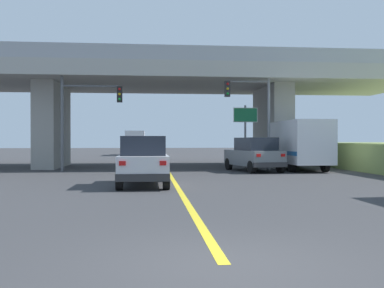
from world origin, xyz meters
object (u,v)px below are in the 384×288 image
traffic_signal_nearside (255,108)px  semi_truck_distant (135,143)px  suv_lead (144,161)px  highway_sign (245,122)px  traffic_signal_farside (83,109)px  suv_crossing (254,154)px  box_truck (297,144)px

traffic_signal_nearside → semi_truck_distant: bearing=105.5°
suv_lead → highway_sign: 13.06m
traffic_signal_farside → highway_sign: 10.60m
suv_crossing → traffic_signal_farside: traffic_signal_farside is taller
box_truck → semi_truck_distant: size_ratio=1.10×
suv_crossing → box_truck: box_truck is taller
highway_sign → suv_lead: bearing=-121.0°
box_truck → traffic_signal_farside: size_ratio=1.30×
traffic_signal_farside → box_truck: bearing=1.5°
traffic_signal_farside → semi_truck_distant: 29.62m
suv_lead → highway_sign: highway_sign is taller
traffic_signal_farside → highway_sign: bearing=11.7°
highway_sign → semi_truck_distant: highway_sign is taller
suv_lead → traffic_signal_farside: (-3.73, 8.90, 2.70)m
suv_crossing → highway_sign: size_ratio=1.18×
suv_lead → traffic_signal_nearside: 11.45m
suv_lead → traffic_signal_farside: size_ratio=0.79×
suv_crossing → highway_sign: 3.71m
suv_lead → highway_sign: size_ratio=1.09×
semi_truck_distant → box_truck: bearing=-69.2°
suv_lead → suv_crossing: bearing=50.9°
traffic_signal_nearside → traffic_signal_farside: (-10.46, 0.09, -0.15)m
suv_crossing → semi_truck_distant: bearing=93.3°
suv_crossing → semi_truck_distant: semi_truck_distant is taller
traffic_signal_farside → highway_sign: (10.36, 2.15, -0.63)m
highway_sign → semi_truck_distant: size_ratio=0.61×
suv_crossing → box_truck: (3.06, 1.26, 0.60)m
highway_sign → traffic_signal_nearside: bearing=-87.6°
traffic_signal_nearside → traffic_signal_farside: 10.46m
semi_truck_distant → traffic_signal_farside: bearing=-94.4°
traffic_signal_nearside → highway_sign: bearing=92.4°
highway_sign → semi_truck_distant: 28.52m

